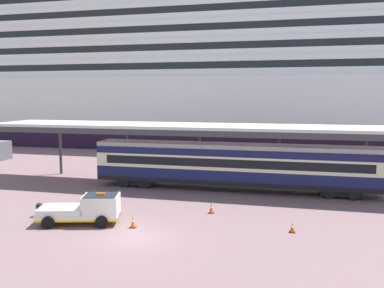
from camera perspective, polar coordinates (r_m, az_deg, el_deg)
name	(u,v)px	position (r m, az deg, el deg)	size (l,w,h in m)	color
ground_plane	(135,239)	(24.49, -8.06, -13.05)	(400.00, 400.00, 0.00)	#6E5458
cruise_ship	(274,64)	(69.21, 11.49, 11.00)	(138.12, 24.57, 40.31)	black
platform_canopy	(234,128)	(35.55, 6.00, 2.22)	(45.14, 6.12, 5.68)	silver
train_carriage	(233,164)	(35.53, 5.84, -2.87)	(24.61, 2.81, 4.11)	black
service_truck	(87,208)	(27.52, -14.62, -8.79)	(5.55, 3.33, 2.02)	silver
traffic_cone_near	(211,208)	(29.06, 2.74, -9.02)	(0.36, 0.36, 0.73)	black
traffic_cone_mid	(133,222)	(26.26, -8.32, -10.79)	(0.36, 0.36, 0.77)	black
traffic_cone_far	(292,228)	(25.93, 13.97, -11.36)	(0.36, 0.36, 0.60)	black
quay_bollard	(39,209)	(30.16, -20.70, -8.56)	(0.48, 0.48, 0.96)	black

